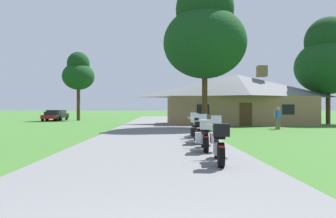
{
  "coord_description": "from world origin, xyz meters",
  "views": [
    {
      "loc": [
        0.29,
        -1.96,
        1.56
      ],
      "look_at": [
        0.85,
        18.74,
        1.55
      ],
      "focal_mm": 32.5,
      "sensor_mm": 36.0,
      "label": 1
    }
  ],
  "objects": [
    {
      "name": "motorcycle_orange_nearest_to_camera",
      "position": [
        1.92,
        6.34,
        0.62
      ],
      "size": [
        0.7,
        2.08,
        1.3
      ],
      "rotation": [
        0.0,
        0.0,
        -0.1
      ],
      "color": "black",
      "rests_on": "asphalt_driveway"
    },
    {
      "name": "bystander_tan_shirt_near_lodge",
      "position": [
        9.52,
        21.61,
        0.93
      ],
      "size": [
        0.46,
        0.39,
        1.67
      ],
      "rotation": [
        0.0,
        0.0,
        2.52
      ],
      "color": "#75664C",
      "rests_on": "ground"
    },
    {
      "name": "tree_left_far",
      "position": [
        -10.58,
        38.87,
        6.37
      ],
      "size": [
        4.22,
        4.22,
        9.17
      ],
      "color": "#422D19",
      "rests_on": "ground"
    },
    {
      "name": "parked_black_suv_far_left",
      "position": [
        -13.67,
        39.6,
        0.78
      ],
      "size": [
        1.95,
        4.62,
        1.4
      ],
      "rotation": [
        0.0,
        0.0,
        -0.01
      ],
      "color": "black",
      "rests_on": "ground"
    },
    {
      "name": "tree_right_of_lodge",
      "position": [
        17.46,
        28.55,
        6.63
      ],
      "size": [
        6.54,
        6.54,
        10.92
      ],
      "color": "#422D19",
      "rests_on": "ground"
    },
    {
      "name": "motorcycle_silver_third_in_row",
      "position": [
        1.98,
        11.41,
        0.61
      ],
      "size": [
        0.72,
        2.08,
        1.3
      ],
      "rotation": [
        0.0,
        0.0,
        -0.0
      ],
      "color": "black",
      "rests_on": "asphalt_driveway"
    },
    {
      "name": "motorcycle_green_second_in_row",
      "position": [
        1.91,
        8.88,
        0.61
      ],
      "size": [
        0.79,
        2.08,
        1.3
      ],
      "rotation": [
        0.0,
        0.0,
        -0.07
      ],
      "color": "black",
      "rests_on": "asphalt_driveway"
    },
    {
      "name": "bystander_blue_shirt_beside_signpost",
      "position": [
        9.28,
        20.83,
        0.95
      ],
      "size": [
        0.53,
        0.32,
        1.69
      ],
      "rotation": [
        0.0,
        0.0,
        3.46
      ],
      "color": "#75664C",
      "rests_on": "ground"
    },
    {
      "name": "stone_lodge",
      "position": [
        8.08,
        28.35,
        2.58
      ],
      "size": [
        14.71,
        6.47,
        5.9
      ],
      "color": "#896B4C",
      "rests_on": "ground"
    },
    {
      "name": "parked_red_sedan_far_left",
      "position": [
        -13.78,
        38.07,
        0.64
      ],
      "size": [
        2.33,
        4.39,
        1.2
      ],
      "rotation": [
        0.0,
        0.0,
        0.12
      ],
      "color": "maroon",
      "rests_on": "ground"
    },
    {
      "name": "asphalt_driveway",
      "position": [
        0.0,
        18.0,
        0.03
      ],
      "size": [
        6.4,
        80.0,
        0.06
      ],
      "primitive_type": "cube",
      "color": "slate",
      "rests_on": "ground"
    },
    {
      "name": "motorcycle_red_farthest_in_row",
      "position": [
        2.12,
        14.19,
        0.62
      ],
      "size": [
        0.66,
        2.08,
        1.3
      ],
      "rotation": [
        0.0,
        0.0,
        -0.06
      ],
      "color": "black",
      "rests_on": "asphalt_driveway"
    },
    {
      "name": "tree_by_lodge_front",
      "position": [
        3.91,
        22.42,
        7.64
      ],
      "size": [
        6.68,
        6.68,
        12.02
      ],
      "color": "#422D19",
      "rests_on": "ground"
    },
    {
      "name": "ground_plane",
      "position": [
        0.0,
        20.0,
        0.0
      ],
      "size": [
        500.0,
        500.0,
        0.0
      ],
      "primitive_type": "plane",
      "color": "#386628"
    }
  ]
}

